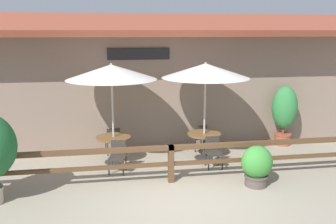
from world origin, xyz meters
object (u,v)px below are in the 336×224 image
object	(u,v)px
chair_near_streetside	(118,155)
potted_plant_small_flowering	(284,111)
dining_table_near	(114,142)
chair_middle_streetside	(213,151)
dining_table_middle	(204,138)
chair_near_wallside	(113,139)
potted_plant_broad_leaf	(257,165)
patio_umbrella_middle	(206,71)
patio_umbrella_near	(111,72)
chair_middle_wallside	(199,136)

from	to	relation	value
chair_near_streetside	potted_plant_small_flowering	size ratio (longest dim) A/B	0.43
dining_table_near	chair_middle_streetside	world-z (taller)	chair_middle_streetside
dining_table_middle	chair_near_streetside	bearing A→B (deg)	-164.75
chair_near_wallside	potted_plant_broad_leaf	distance (m)	4.51
chair_near_streetside	patio_umbrella_middle	xyz separation A→B (m)	(2.54, 0.69, 2.13)
potted_plant_broad_leaf	potted_plant_small_flowering	xyz separation A→B (m)	(2.17, 3.05, 0.62)
patio_umbrella_near	potted_plant_small_flowering	size ratio (longest dim) A/B	1.44
dining_table_near	chair_near_wallside	bearing A→B (deg)	90.70
potted_plant_broad_leaf	potted_plant_small_flowering	bearing A→B (deg)	54.52
chair_middle_wallside	potted_plant_broad_leaf	size ratio (longest dim) A/B	0.84
chair_middle_streetside	dining_table_near	bearing A→B (deg)	163.86
chair_near_streetside	chair_near_wallside	xyz separation A→B (m)	(-0.10, 1.51, 0.00)
dining_table_near	chair_middle_wallside	bearing A→B (deg)	14.25
patio_umbrella_near	chair_near_streetside	world-z (taller)	patio_umbrella_near
patio_umbrella_near	patio_umbrella_middle	xyz separation A→B (m)	(2.63, -0.07, 0.00)
chair_middle_wallside	potted_plant_broad_leaf	bearing A→B (deg)	91.96
dining_table_middle	chair_middle_wallside	size ratio (longest dim) A/B	1.17
patio_umbrella_near	potted_plant_small_flowering	bearing A→B (deg)	8.50
patio_umbrella_middle	chair_middle_streetside	xyz separation A→B (m)	(0.07, -0.74, -2.13)
chair_near_streetside	patio_umbrella_middle	distance (m)	3.38
chair_near_streetside	chair_middle_wallside	size ratio (longest dim) A/B	1.00
chair_middle_wallside	potted_plant_small_flowering	xyz separation A→B (m)	(2.88, 0.15, 0.67)
patio_umbrella_middle	potted_plant_small_flowering	xyz separation A→B (m)	(2.92, 0.89, -1.45)
dining_table_middle	chair_middle_streetside	world-z (taller)	chair_middle_streetside
potted_plant_small_flowering	chair_near_streetside	bearing A→B (deg)	-163.79
patio_umbrella_near	chair_near_wallside	world-z (taller)	patio_umbrella_near
dining_table_middle	potted_plant_broad_leaf	bearing A→B (deg)	-70.93
dining_table_near	potted_plant_broad_leaf	distance (m)	4.04
chair_middle_wallside	potted_plant_broad_leaf	distance (m)	2.98
dining_table_middle	chair_middle_streetside	xyz separation A→B (m)	(0.07, -0.74, -0.15)
patio_umbrella_near	dining_table_middle	bearing A→B (deg)	-1.42
patio_umbrella_near	chair_middle_wallside	size ratio (longest dim) A/B	3.38
dining_table_near	potted_plant_small_flowering	bearing A→B (deg)	8.50
chair_near_streetside	potted_plant_broad_leaf	distance (m)	3.60
dining_table_middle	chair_middle_streetside	size ratio (longest dim) A/B	1.17
dining_table_middle	potted_plant_small_flowering	bearing A→B (deg)	17.03
dining_table_near	chair_near_streetside	size ratio (longest dim) A/B	1.17
chair_middle_wallside	potted_plant_small_flowering	world-z (taller)	potted_plant_small_flowering
chair_near_wallside	patio_umbrella_middle	xyz separation A→B (m)	(2.64, -0.82, 2.13)
dining_table_middle	potted_plant_broad_leaf	distance (m)	2.28
patio_umbrella_middle	dining_table_middle	world-z (taller)	patio_umbrella_middle
patio_umbrella_near	potted_plant_broad_leaf	world-z (taller)	patio_umbrella_near
patio_umbrella_near	potted_plant_small_flowering	world-z (taller)	patio_umbrella_near
chair_middle_streetside	potted_plant_broad_leaf	xyz separation A→B (m)	(0.68, -1.41, 0.06)
chair_middle_streetside	chair_middle_wallside	bearing A→B (deg)	91.48
patio_umbrella_near	chair_middle_streetside	world-z (taller)	patio_umbrella_near
chair_near_streetside	chair_near_wallside	bearing A→B (deg)	107.33
chair_middle_wallside	patio_umbrella_near	bearing A→B (deg)	2.61
patio_umbrella_middle	potted_plant_small_flowering	size ratio (longest dim) A/B	1.44
patio_umbrella_middle	chair_middle_wallside	world-z (taller)	patio_umbrella_middle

